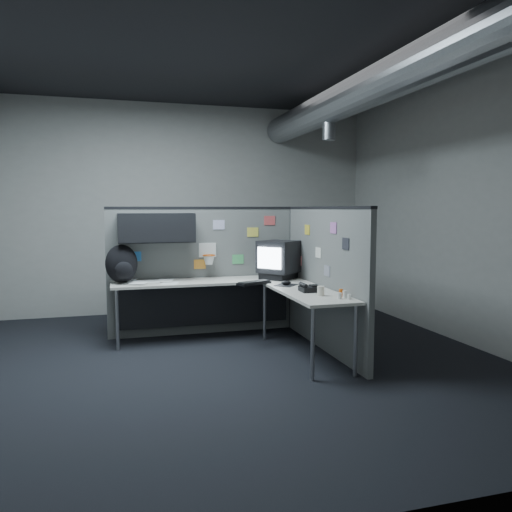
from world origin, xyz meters
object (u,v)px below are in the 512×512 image
object	(u,v)px
monitor	(279,259)
keyboard	(254,283)
desk	(233,293)
phone	(309,288)
backpack	(122,264)

from	to	relation	value
monitor	keyboard	size ratio (longest dim) A/B	1.34
desk	monitor	xyz separation A→B (m)	(0.63, 0.18, 0.36)
phone	backpack	world-z (taller)	backpack
desk	monitor	world-z (taller)	monitor
monitor	keyboard	world-z (taller)	monitor
desk	monitor	size ratio (longest dim) A/B	3.93
desk	backpack	bearing A→B (deg)	164.83
desk	keyboard	size ratio (longest dim) A/B	5.27
keyboard	phone	xyz separation A→B (m)	(0.42, -0.66, 0.02)
monitor	backpack	xyz separation A→B (m)	(-1.89, 0.16, -0.02)
desk	keyboard	world-z (taller)	keyboard
keyboard	monitor	bearing A→B (deg)	61.41
desk	backpack	distance (m)	1.35
monitor	phone	bearing A→B (deg)	-85.73
monitor	phone	world-z (taller)	monitor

